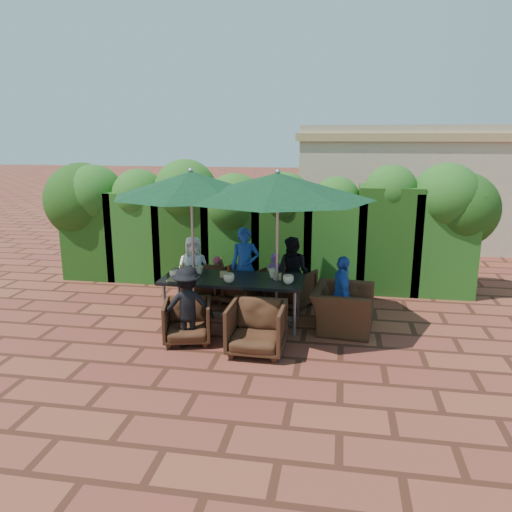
% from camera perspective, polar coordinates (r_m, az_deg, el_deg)
% --- Properties ---
extents(ground, '(80.00, 80.00, 0.00)m').
position_cam_1_polar(ground, '(8.08, -2.32, -7.75)').
color(ground, brown).
rests_on(ground, ground).
extents(dining_table, '(2.24, 0.90, 0.75)m').
position_cam_1_polar(dining_table, '(7.92, -2.67, -3.06)').
color(dining_table, black).
rests_on(dining_table, ground).
extents(umbrella_left, '(2.46, 2.46, 2.46)m').
position_cam_1_polar(umbrella_left, '(7.82, -7.44, 8.14)').
color(umbrella_left, gray).
rests_on(umbrella_left, ground).
extents(umbrella_right, '(2.91, 2.91, 2.46)m').
position_cam_1_polar(umbrella_right, '(7.48, 2.49, 8.00)').
color(umbrella_right, gray).
rests_on(umbrella_right, ground).
extents(chair_far_left, '(0.96, 0.93, 0.80)m').
position_cam_1_polar(chair_far_left, '(9.17, -6.20, -2.56)').
color(chair_far_left, black).
rests_on(chair_far_left, ground).
extents(chair_far_mid, '(0.88, 0.86, 0.71)m').
position_cam_1_polar(chair_far_mid, '(8.97, -1.73, -3.16)').
color(chair_far_mid, black).
rests_on(chair_far_mid, ground).
extents(chair_far_right, '(0.92, 0.90, 0.73)m').
position_cam_1_polar(chair_far_right, '(8.82, 3.98, -3.42)').
color(chair_far_right, black).
rests_on(chair_far_right, ground).
extents(chair_near_left, '(0.80, 0.77, 0.69)m').
position_cam_1_polar(chair_near_left, '(7.38, -7.83, -7.16)').
color(chair_near_left, black).
rests_on(chair_near_left, ground).
extents(chair_near_right, '(0.78, 0.73, 0.79)m').
position_cam_1_polar(chair_near_right, '(6.94, 0.07, -7.97)').
color(chair_near_right, black).
rests_on(chair_near_right, ground).
extents(chair_end_right, '(0.77, 1.08, 0.89)m').
position_cam_1_polar(chair_end_right, '(7.86, 9.90, -5.15)').
color(chair_end_right, black).
rests_on(chair_end_right, ground).
extents(adult_far_left, '(0.67, 0.52, 1.20)m').
position_cam_1_polar(adult_far_left, '(9.04, -7.18, -1.52)').
color(adult_far_left, white).
rests_on(adult_far_left, ground).
extents(adult_far_mid, '(0.56, 0.49, 1.39)m').
position_cam_1_polar(adult_far_mid, '(8.79, -1.26, -1.22)').
color(adult_far_mid, '#214DB3').
rests_on(adult_far_mid, ground).
extents(adult_far_right, '(0.69, 0.55, 1.25)m').
position_cam_1_polar(adult_far_right, '(8.68, 4.26, -1.92)').
color(adult_far_right, black).
rests_on(adult_far_right, ground).
extents(adult_near_left, '(0.81, 0.55, 1.16)m').
position_cam_1_polar(adult_near_left, '(7.21, -7.82, -5.67)').
color(adult_near_left, black).
rests_on(adult_near_left, ground).
extents(adult_end_right, '(0.48, 0.75, 1.18)m').
position_cam_1_polar(adult_end_right, '(7.72, 9.79, -4.33)').
color(adult_end_right, '#214DB3').
rests_on(adult_end_right, ground).
extents(child_left, '(0.38, 0.35, 0.84)m').
position_cam_1_polar(child_left, '(9.00, -4.54, -2.70)').
color(child_left, '#CB4763').
rests_on(child_left, ground).
extents(child_right, '(0.34, 0.28, 0.92)m').
position_cam_1_polar(child_right, '(8.90, 2.20, -2.61)').
color(child_right, '#9653B4').
rests_on(child_right, ground).
extents(pedestrian_a, '(1.50, 1.06, 1.52)m').
position_cam_1_polar(pedestrian_a, '(11.71, 10.80, 2.64)').
color(pedestrian_a, '#2C8F27').
rests_on(pedestrian_a, ground).
extents(pedestrian_b, '(0.88, 0.62, 1.71)m').
position_cam_1_polar(pedestrian_b, '(12.08, 15.18, 3.18)').
color(pedestrian_b, '#CB4763').
rests_on(pedestrian_b, ground).
extents(pedestrian_c, '(1.05, 1.03, 1.58)m').
position_cam_1_polar(pedestrian_c, '(12.14, 19.05, 2.64)').
color(pedestrian_c, gray).
rests_on(pedestrian_c, ground).
extents(cup_a, '(0.16, 0.16, 0.13)m').
position_cam_1_polar(cup_a, '(8.00, -9.27, -2.01)').
color(cup_a, beige).
rests_on(cup_a, dining_table).
extents(cup_b, '(0.14, 0.14, 0.13)m').
position_cam_1_polar(cup_b, '(8.15, -6.54, -1.61)').
color(cup_b, beige).
rests_on(cup_b, dining_table).
extents(cup_c, '(0.17, 0.17, 0.14)m').
position_cam_1_polar(cup_c, '(7.66, -3.11, -2.52)').
color(cup_c, beige).
rests_on(cup_c, dining_table).
extents(cup_d, '(0.15, 0.15, 0.14)m').
position_cam_1_polar(cup_d, '(7.91, 1.96, -1.96)').
color(cup_d, beige).
rests_on(cup_d, dining_table).
extents(cup_e, '(0.17, 0.17, 0.13)m').
position_cam_1_polar(cup_e, '(7.59, 3.71, -2.69)').
color(cup_e, beige).
rests_on(cup_e, dining_table).
extents(ketchup_bottle, '(0.04, 0.04, 0.17)m').
position_cam_1_polar(ketchup_bottle, '(7.99, -3.12, -1.72)').
color(ketchup_bottle, '#B20C0A').
rests_on(ketchup_bottle, dining_table).
extents(sauce_bottle, '(0.04, 0.04, 0.17)m').
position_cam_1_polar(sauce_bottle, '(7.93, -3.14, -1.82)').
color(sauce_bottle, '#4C230C').
rests_on(sauce_bottle, dining_table).
extents(serving_tray, '(0.35, 0.25, 0.02)m').
position_cam_1_polar(serving_tray, '(7.88, -8.75, -2.64)').
color(serving_tray, tan).
rests_on(serving_tray, dining_table).
extents(number_block_left, '(0.12, 0.06, 0.10)m').
position_cam_1_polar(number_block_left, '(7.93, -3.69, -2.09)').
color(number_block_left, tan).
rests_on(number_block_left, dining_table).
extents(number_block_right, '(0.12, 0.06, 0.10)m').
position_cam_1_polar(number_block_right, '(7.80, 2.46, -2.35)').
color(number_block_right, tan).
rests_on(number_block_right, dining_table).
extents(hedge_wall, '(9.10, 1.60, 2.49)m').
position_cam_1_polar(hedge_wall, '(9.97, -0.77, 4.44)').
color(hedge_wall, '#173E10').
rests_on(hedge_wall, ground).
extents(building, '(6.20, 3.08, 3.20)m').
position_cam_1_polar(building, '(14.54, 17.39, 7.73)').
color(building, beige).
rests_on(building, ground).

